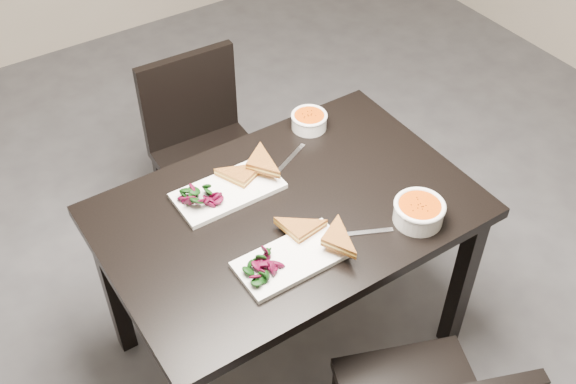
% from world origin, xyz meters
% --- Properties ---
extents(ground, '(5.00, 5.00, 0.00)m').
position_xyz_m(ground, '(0.00, 0.00, 0.00)').
color(ground, '#47474C').
rests_on(ground, ground).
extents(table, '(1.20, 0.80, 0.75)m').
position_xyz_m(table, '(-0.04, -0.11, 0.65)').
color(table, black).
rests_on(table, ground).
extents(chair_far, '(0.44, 0.44, 0.85)m').
position_xyz_m(chair_far, '(0.02, 0.63, 0.48)').
color(chair_far, black).
rests_on(chair_far, ground).
extents(plate_near, '(0.34, 0.17, 0.02)m').
position_xyz_m(plate_near, '(-0.16, -0.31, 0.76)').
color(plate_near, white).
rests_on(plate_near, table).
extents(sandwich_near, '(0.19, 0.15, 0.06)m').
position_xyz_m(sandwich_near, '(-0.09, -0.29, 0.79)').
color(sandwich_near, '#AC6B24').
rests_on(sandwich_near, plate_near).
extents(salad_near, '(0.11, 0.10, 0.05)m').
position_xyz_m(salad_near, '(-0.26, -0.31, 0.79)').
color(salad_near, black).
rests_on(salad_near, plate_near).
extents(soup_bowl_near, '(0.16, 0.16, 0.07)m').
position_xyz_m(soup_bowl_near, '(0.27, -0.39, 0.79)').
color(soup_bowl_near, white).
rests_on(soup_bowl_near, table).
extents(cutlery_near, '(0.17, 0.09, 0.00)m').
position_xyz_m(cutlery_near, '(0.09, -0.34, 0.75)').
color(cutlery_near, silver).
rests_on(cutlery_near, table).
extents(plate_far, '(0.36, 0.18, 0.02)m').
position_xyz_m(plate_far, '(-0.17, 0.05, 0.76)').
color(plate_far, white).
rests_on(plate_far, table).
extents(sandwich_far, '(0.22, 0.19, 0.06)m').
position_xyz_m(sandwich_far, '(-0.11, 0.04, 0.80)').
color(sandwich_far, '#AC6B24').
rests_on(sandwich_far, plate_far).
extents(salad_far, '(0.11, 0.10, 0.05)m').
position_xyz_m(salad_far, '(-0.27, 0.05, 0.79)').
color(salad_far, black).
rests_on(salad_far, plate_far).
extents(soup_bowl_far, '(0.13, 0.13, 0.06)m').
position_xyz_m(soup_bowl_far, '(0.25, 0.20, 0.78)').
color(soup_bowl_far, white).
rests_on(soup_bowl_far, table).
extents(cutlery_far, '(0.17, 0.09, 0.00)m').
position_xyz_m(cutlery_far, '(0.10, 0.09, 0.75)').
color(cutlery_far, silver).
rests_on(cutlery_far, table).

